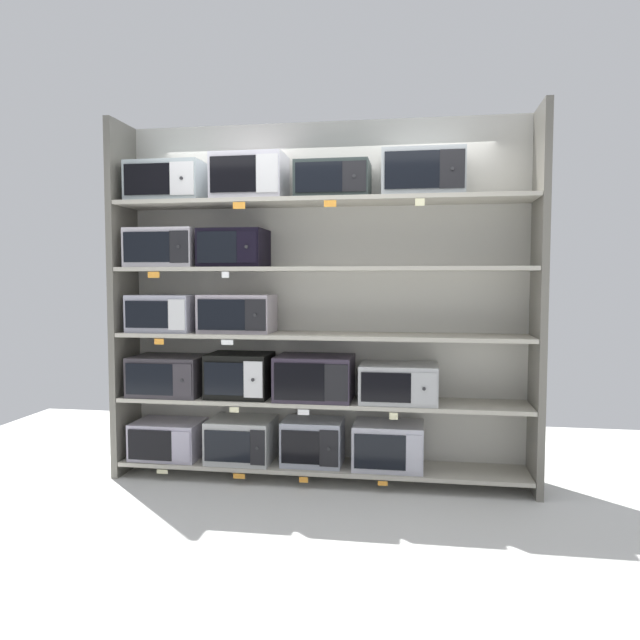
{
  "coord_description": "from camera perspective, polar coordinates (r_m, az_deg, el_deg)",
  "views": [
    {
      "loc": [
        0.71,
        -4.44,
        1.51
      ],
      "look_at": [
        0.0,
        0.0,
        1.2
      ],
      "focal_mm": 34.41,
      "sensor_mm": 36.0,
      "label": 1
    }
  ],
  "objects": [
    {
      "name": "price_tag_1",
      "position": [
        4.63,
        -7.53,
        -14.2
      ],
      "size": [
        0.09,
        0.0,
        0.04
      ],
      "primitive_type": "cube",
      "color": "orange"
    },
    {
      "name": "price_tag_12",
      "position": [
        4.29,
        0.95,
        10.77
      ],
      "size": [
        0.09,
        0.0,
        0.05
      ],
      "primitive_type": "cube",
      "color": "orange"
    },
    {
      "name": "price_tag_0",
      "position": [
        4.83,
        -14.46,
        -13.5
      ],
      "size": [
        0.09,
        0.0,
        0.03
      ],
      "primitive_type": "cube",
      "color": "beige"
    },
    {
      "name": "microwave_3",
      "position": [
        4.6,
        6.38,
        -11.51
      ],
      "size": [
        0.51,
        0.38,
        0.33
      ],
      "color": "#B0AFBC",
      "rests_on": "shelf_0"
    },
    {
      "name": "upright_right",
      "position": [
        4.52,
        19.67,
        1.59
      ],
      "size": [
        0.05,
        0.43,
        2.69
      ],
      "primitive_type": "cube",
      "color": "#68645B",
      "rests_on": "ground"
    },
    {
      "name": "price_tag_3",
      "position": [
        4.46,
        5.85,
        -14.88
      ],
      "size": [
        0.07,
        0.0,
        0.03
      ],
      "primitive_type": "cube",
      "color": "orange"
    },
    {
      "name": "microwave_10",
      "position": [
        4.83,
        -14.14,
        6.49
      ],
      "size": [
        0.53,
        0.42,
        0.29
      ],
      "color": "#B7B1B9",
      "rests_on": "shelf_3"
    },
    {
      "name": "microwave_13",
      "position": [
        4.66,
        -6.56,
        13.0
      ],
      "size": [
        0.53,
        0.36,
        0.34
      ],
      "color": "#BCB9C4",
      "rests_on": "shelf_4"
    },
    {
      "name": "microwave_7",
      "position": [
        4.5,
        7.34,
        -5.82
      ],
      "size": [
        0.56,
        0.42,
        0.28
      ],
      "color": "#A3A5A6",
      "rests_on": "shelf_1"
    },
    {
      "name": "microwave_0",
      "position": [
        4.98,
        -13.91,
        -10.69
      ],
      "size": [
        0.52,
        0.39,
        0.28
      ],
      "color": "#A09BAE",
      "rests_on": "shelf_0"
    },
    {
      "name": "microwave_1",
      "position": [
        4.78,
        -7.3,
        -10.96
      ],
      "size": [
        0.48,
        0.42,
        0.32
      ],
      "color": "#A3A5A3",
      "rests_on": "shelf_0"
    },
    {
      "name": "microwave_12",
      "position": [
        4.87,
        -14.01,
        12.3
      ],
      "size": [
        0.57,
        0.36,
        0.3
      ],
      "color": "#99A6A9",
      "rests_on": "shelf_4"
    },
    {
      "name": "price_tag_4",
      "position": [
        4.52,
        -7.98,
        -8.27
      ],
      "size": [
        0.07,
        0.0,
        0.04
      ],
      "primitive_type": "cube",
      "color": "beige"
    },
    {
      "name": "price_tag_5",
      "position": [
        4.4,
        -1.54,
        -8.57
      ],
      "size": [
        0.08,
        0.0,
        0.04
      ],
      "primitive_type": "cube",
      "color": "white"
    },
    {
      "name": "upright_left",
      "position": [
        4.98,
        -17.79,
        1.82
      ],
      "size": [
        0.05,
        0.43,
        2.69
      ],
      "primitive_type": "cube",
      "color": "#68645B",
      "rests_on": "ground"
    },
    {
      "name": "price_tag_9",
      "position": [
        4.63,
        -15.22,
        4.08
      ],
      "size": [
        0.09,
        0.0,
        0.04
      ],
      "primitive_type": "cube",
      "color": "orange"
    },
    {
      "name": "price_tag_2",
      "position": [
        4.53,
        -1.54,
        -14.64
      ],
      "size": [
        0.06,
        0.0,
        0.04
      ],
      "primitive_type": "cube",
      "color": "orange"
    },
    {
      "name": "price_tag_7",
      "position": [
        4.64,
        -14.73,
        -1.95
      ],
      "size": [
        0.07,
        0.0,
        0.04
      ],
      "primitive_type": "cube",
      "color": "orange"
    },
    {
      "name": "microwave_2",
      "position": [
        4.66,
        -0.67,
        -11.26
      ],
      "size": [
        0.44,
        0.34,
        0.33
      ],
      "color": "#9B9FAD",
      "rests_on": "shelf_0"
    },
    {
      "name": "back_panel",
      "position": [
        4.73,
        0.45,
        1.9
      ],
      "size": [
        3.22,
        0.04,
        2.69
      ],
      "primitive_type": "cube",
      "color": "beige",
      "rests_on": "ground"
    },
    {
      "name": "microwave_9",
      "position": [
        4.64,
        -7.7,
        0.6
      ],
      "size": [
        0.54,
        0.34,
        0.28
      ],
      "color": "#A499A3",
      "rests_on": "shelf_2"
    },
    {
      "name": "microwave_6",
      "position": [
        4.55,
        -0.5,
        -5.36
      ],
      "size": [
        0.56,
        0.43,
        0.32
      ],
      "color": "#302836",
      "rests_on": "shelf_1"
    },
    {
      "name": "ground",
      "position": [
        3.82,
        -2.52,
        -19.52
      ],
      "size": [
        7.02,
        6.0,
        0.02
      ],
      "primitive_type": "cube",
      "color": "silver"
    },
    {
      "name": "shelf_3",
      "position": [
        4.49,
        -0.0,
        4.76
      ],
      "size": [
        3.02,
        0.43,
        0.03
      ],
      "primitive_type": "cube",
      "color": "#ADA899"
    },
    {
      "name": "shelf_1",
      "position": [
        4.58,
        -0.0,
        -7.55
      ],
      "size": [
        3.02,
        0.43,
        0.03
      ],
      "primitive_type": "cube",
      "color": "#ADA899"
    },
    {
      "name": "microwave_4",
      "position": [
        4.87,
        -13.86,
        -5.0
      ],
      "size": [
        0.54,
        0.43,
        0.3
      ],
      "color": "#312D32",
      "rests_on": "shelf_1"
    },
    {
      "name": "microwave_15",
      "position": [
        4.49,
        9.58,
        13.24
      ],
      "size": [
        0.57,
        0.39,
        0.32
      ],
      "color": "#9BA2A5",
      "rests_on": "shelf_4"
    },
    {
      "name": "price_tag_6",
      "position": [
        4.33,
        6.87,
        -8.87
      ],
      "size": [
        0.06,
        0.0,
        0.05
      ],
      "primitive_type": "cube",
      "color": "beige"
    },
    {
      "name": "microwave_14",
      "position": [
        4.53,
        1.23,
        12.82
      ],
      "size": [
        0.53,
        0.37,
        0.26
      ],
      "color": "#2B3533",
      "rests_on": "shelf_4"
    },
    {
      "name": "price_tag_11",
      "position": [
        4.43,
        -7.54,
        10.51
      ],
      "size": [
        0.09,
        0.0,
        0.05
      ],
      "primitive_type": "cube",
      "color": "orange"
    },
    {
      "name": "microwave_11",
      "position": [
        4.64,
        -8.0,
        6.62
      ],
      "size": [
        0.47,
        0.4,
        0.28
      ],
      "color": "black",
      "rests_on": "shelf_3"
    },
    {
      "name": "shelf_0",
      "position": [
        4.71,
        -0.0,
        -13.4
      ],
      "size": [
        3.02,
        0.43,
        0.03
      ],
      "primitive_type": "cube",
      "color": "#ADA899",
      "rests_on": "ground"
    },
    {
      "name": "shelf_4",
      "position": [
        4.53,
        -0.0,
        10.96
      ],
      "size": [
        3.02,
        0.43,
        0.03
      ],
      "primitive_type": "cube",
      "color": "#ADA899"
    },
    {
      "name": "shelf_2",
      "position": [
        4.51,
        -0.0,
        -1.46
      ],
      "size": [
        3.02,
        0.43,
        0.03
      ],
      "primitive_type": "cube",
      "color": "#ADA899"
    },
    {
      "name": "microwave_5",
      "position": [
        4.68,
        -7.46,
        -5.1
      ],
      "size": [
        0.46,
        0.39,
        0.33
      ],
      "color": "black",
      "rests_on": "shelf_1"
    },
    {
      "name": "price_tag_8",
      "position": [
        4.45,
        -8.62,
        -2.06
      ],
      "size": [
        0.09,
        0.0,
        0.04
      ],
      "primitive_type": "cube",
      "color": "white"
    },
    {
      "name": "price_tag_10",
      "position": [
        4.43,
        -8.8,
        4.18
      ],
      "size": [
        0.05,
        0.0,
        0.04
      ],
      "primitive_type": "cube",
      "color": "white"
    },
    {
      "name": "price_tag_13",
      "position": [
        4.25,
        9.27,
        10.77
      ],
      "size": [
        0.06,
        0.0,
        0.05
      ],
      "primitive_type": "cube",
      "color": "beige"
    },
    {
      "name": "microwave_8",
      "position": [
        4.84,
        -14.24,
        0.63
      ],
      "size": [
        0.49,
        0.38,
        0.28
      ],
      "color": "#9B9BAB",
      "rests_on": "shelf_2"
    }
  ]
}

